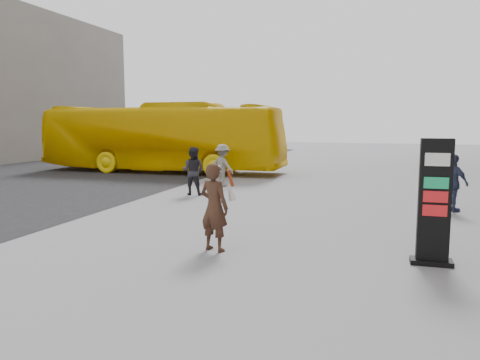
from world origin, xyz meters
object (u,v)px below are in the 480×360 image
(pedestrian_c, at_px, (453,183))
(woman, at_px, (215,206))
(info_pylon, at_px, (434,202))
(pedestrian_b, at_px, (223,165))
(pedestrian_a, at_px, (193,171))
(bus, at_px, (162,138))

(pedestrian_c, bearing_deg, woman, 94.96)
(info_pylon, distance_m, pedestrian_b, 11.06)
(woman, bearing_deg, info_pylon, -158.32)
(pedestrian_b, bearing_deg, info_pylon, 157.52)
(pedestrian_b, relative_size, pedestrian_c, 1.02)
(woman, relative_size, pedestrian_a, 1.05)
(pedestrian_b, height_order, pedestrian_c, pedestrian_b)
(woman, xyz_separation_m, pedestrian_c, (5.14, 5.82, -0.08))
(bus, height_order, pedestrian_c, bus)
(pedestrian_a, relative_size, pedestrian_b, 1.01)
(woman, height_order, pedestrian_a, woman)
(bus, distance_m, pedestrian_c, 14.76)
(pedestrian_a, relative_size, pedestrian_c, 1.02)
(info_pylon, bearing_deg, bus, 131.66)
(pedestrian_a, bearing_deg, pedestrian_b, -99.36)
(bus, xyz_separation_m, pedestrian_a, (4.44, -6.61, -0.90))
(woman, height_order, pedestrian_b, woman)
(woman, bearing_deg, pedestrian_c, -113.66)
(woman, distance_m, pedestrian_b, 9.33)
(woman, bearing_deg, bus, -42.17)
(pedestrian_a, bearing_deg, woman, 114.31)
(info_pylon, bearing_deg, pedestrian_a, 138.53)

